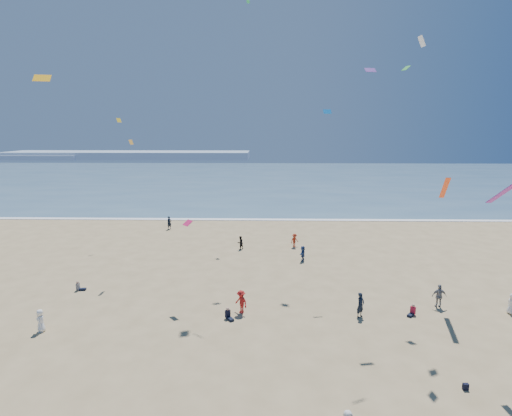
{
  "coord_description": "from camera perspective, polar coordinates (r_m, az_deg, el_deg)",
  "views": [
    {
      "loc": [
        2.47,
        -12.63,
        13.19
      ],
      "look_at": [
        2.0,
        8.0,
        9.11
      ],
      "focal_mm": 28.0,
      "sensor_mm": 36.0,
      "label": 1
    }
  ],
  "objects": [
    {
      "name": "ocean",
      "position": [
        108.46,
        -0.01,
        4.21
      ],
      "size": [
        220.0,
        100.0,
        0.06
      ],
      "primitive_type": "cube",
      "color": "#476B84",
      "rests_on": "ground"
    },
    {
      "name": "surf_line",
      "position": [
        59.16,
        -1.12,
        -1.66
      ],
      "size": [
        220.0,
        1.2,
        0.08
      ],
      "primitive_type": "cube",
      "color": "white",
      "rests_on": "ground"
    },
    {
      "name": "headland_far",
      "position": [
        193.36,
        -17.7,
        7.22
      ],
      "size": [
        110.0,
        20.0,
        3.2
      ],
      "primitive_type": "cube",
      "color": "#7A8EA8",
      "rests_on": "ground"
    },
    {
      "name": "headland_near",
      "position": [
        205.42,
        -28.82,
        6.41
      ],
      "size": [
        40.0,
        14.0,
        2.0
      ],
      "primitive_type": "cube",
      "color": "#7A8EA8",
      "rests_on": "ground"
    },
    {
      "name": "standing_flyers",
      "position": [
        30.69,
        4.22,
        -12.59
      ],
      "size": [
        33.43,
        42.31,
        1.86
      ],
      "color": "black",
      "rests_on": "ground"
    },
    {
      "name": "seated_group",
      "position": [
        24.37,
        0.56,
        -20.43
      ],
      "size": [
        27.21,
        23.62,
        0.84
      ],
      "color": "white",
      "rests_on": "ground"
    },
    {
      "name": "navy_bag",
      "position": [
        24.97,
        27.76,
        -21.65
      ],
      "size": [
        0.28,
        0.18,
        0.34
      ],
      "primitive_type": "cube",
      "color": "black",
      "rests_on": "ground"
    },
    {
      "name": "kites_aloft",
      "position": [
        27.79,
        15.5,
        15.7
      ],
      "size": [
        39.95,
        42.3,
        26.24
      ],
      "color": "#FFA32E",
      "rests_on": "ground"
    }
  ]
}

